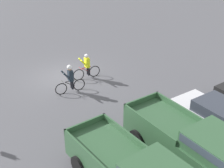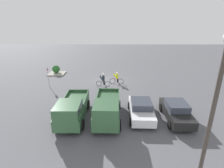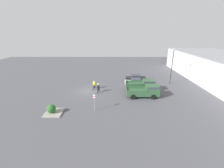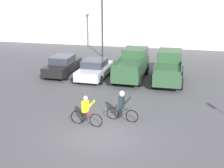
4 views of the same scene
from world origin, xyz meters
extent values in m
plane|color=#4C4C51|center=(0.00, 0.00, 0.00)|extent=(80.00, 80.00, 0.00)
cylinder|color=black|center=(-4.86, 8.16, 0.34)|extent=(0.19, 0.68, 0.68)
cube|color=silver|center=(-2.90, 9.13, 0.61)|extent=(1.97, 4.48, 0.66)
cube|color=#2D333D|center=(-2.90, 9.13, 1.20)|extent=(1.71, 2.04, 0.52)
cylinder|color=black|center=(-3.87, 7.75, 0.32)|extent=(0.20, 0.65, 0.65)
cylinder|color=black|center=(-2.03, 7.69, 0.32)|extent=(0.20, 0.65, 0.65)
cube|color=#2D5133|center=(-0.10, 9.49, 0.91)|extent=(2.09, 5.26, 1.05)
cube|color=#2D5133|center=(-0.06, 11.05, 1.77)|extent=(1.85, 2.13, 0.68)
cube|color=#333D47|center=(-0.06, 11.05, 1.92)|extent=(1.90, 1.97, 0.30)
cube|color=#2D5133|center=(-1.07, 8.47, 1.56)|extent=(0.17, 3.13, 0.25)
cube|color=#2D5133|center=(0.80, 8.42, 1.56)|extent=(0.17, 3.13, 0.25)
cube|color=#2D5133|center=(-0.18, 6.92, 1.56)|extent=(1.95, 0.13, 0.25)
cylinder|color=black|center=(-1.12, 7.90, 0.43)|extent=(0.24, 0.87, 0.86)
cylinder|color=black|center=(0.82, 7.85, 0.43)|extent=(0.24, 0.87, 0.86)
cube|color=#2D5133|center=(1.78, 8.34, 1.40)|extent=(0.10, 3.20, 0.25)
cube|color=#2D5133|center=(3.63, 8.35, 1.40)|extent=(0.10, 3.20, 0.25)
cube|color=#2D5133|center=(2.71, 6.79, 1.40)|extent=(1.93, 0.09, 0.25)
cylinder|color=black|center=(1.74, 7.75, 0.42)|extent=(0.22, 0.83, 0.83)
cylinder|color=black|center=(3.67, 7.77, 0.42)|extent=(0.22, 0.83, 0.83)
torus|color=black|center=(1.21, 1.78, 0.33)|extent=(0.70, 0.15, 0.70)
torus|color=black|center=(0.13, 1.94, 0.33)|extent=(0.70, 0.15, 0.70)
cylinder|color=black|center=(0.67, 1.86, 0.50)|extent=(0.56, 0.12, 0.37)
cylinder|color=black|center=(0.67, 1.86, 0.70)|extent=(0.60, 0.12, 0.04)
cylinder|color=black|center=(0.48, 1.89, 0.50)|extent=(0.04, 0.04, 0.34)
cylinder|color=black|center=(1.07, 1.80, 0.72)|extent=(0.09, 0.46, 0.02)
cylinder|color=black|center=(0.57, 1.97, 0.46)|extent=(0.14, 0.14, 0.52)
cylinder|color=black|center=(0.55, 1.79, 0.46)|extent=(0.14, 0.14, 0.52)
cube|color=#1E2833|center=(0.61, 1.87, 1.03)|extent=(0.29, 0.39, 0.62)
cylinder|color=#1E2833|center=(0.85, 2.00, 1.03)|extent=(0.54, 0.17, 0.68)
cylinder|color=#1E2833|center=(0.80, 1.67, 1.03)|extent=(0.54, 0.17, 0.68)
sphere|color=tan|center=(0.64, 1.86, 1.47)|extent=(0.25, 0.25, 0.25)
sphere|color=silver|center=(0.64, 1.86, 1.54)|extent=(0.28, 0.28, 0.28)
torus|color=black|center=(-0.50, 0.84, 0.34)|extent=(0.73, 0.16, 0.73)
torus|color=black|center=(-1.56, 0.99, 0.34)|extent=(0.73, 0.16, 0.73)
cylinder|color=maroon|center=(-1.03, 0.91, 0.52)|extent=(0.56, 0.12, 0.39)
cylinder|color=maroon|center=(-1.03, 0.91, 0.73)|extent=(0.59, 0.12, 0.04)
cylinder|color=maroon|center=(-1.22, 0.94, 0.52)|extent=(0.04, 0.04, 0.36)
cylinder|color=maroon|center=(-0.63, 0.85, 0.75)|extent=(0.09, 0.46, 0.02)
cylinder|color=black|center=(-1.12, 1.02, 0.48)|extent=(0.14, 0.14, 0.54)
cylinder|color=black|center=(-1.15, 0.84, 0.48)|extent=(0.14, 0.14, 0.54)
cube|color=yellow|center=(-1.08, 0.92, 1.04)|extent=(0.29, 0.39, 0.58)
cylinder|color=yellow|center=(-0.85, 1.06, 1.04)|extent=(0.53, 0.17, 0.64)
cylinder|color=yellow|center=(-0.90, 0.72, 1.04)|extent=(0.53, 0.17, 0.64)
sphere|color=tan|center=(-1.06, 0.92, 1.43)|extent=(0.20, 0.20, 0.20)
sphere|color=silver|center=(-1.06, 0.92, 1.49)|extent=(0.22, 0.22, 0.22)
camera|label=1|loc=(8.03, 15.78, 8.69)|focal=50.00mm
camera|label=2|loc=(-0.53, 22.22, 7.64)|focal=28.00mm
camera|label=3|loc=(25.83, 4.40, 10.38)|focal=24.00mm
camera|label=4|loc=(3.51, -13.19, 7.00)|focal=50.00mm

